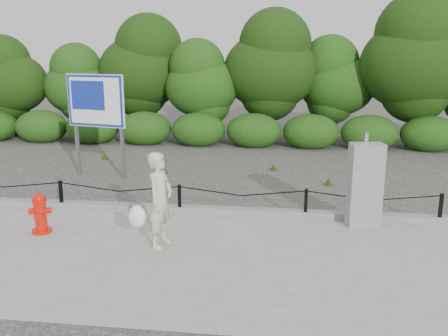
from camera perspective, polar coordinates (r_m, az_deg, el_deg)
ground at (r=9.67m, az=-5.32°, el=-5.90°), size 90.00×90.00×0.00m
sidewalk at (r=7.85m, az=-8.47°, el=-10.41°), size 14.00×4.00×0.08m
curb at (r=9.67m, az=-5.28°, el=-4.96°), size 14.00×0.22×0.14m
chain_barrier at (r=9.53m, az=-5.38°, el=-3.31°), size 10.06×0.06×0.60m
treeline at (r=17.87m, az=4.59°, el=11.66°), size 20.25×3.92×5.15m
fire_hydrant at (r=9.10m, az=-21.23°, el=-5.13°), size 0.44×0.45×0.75m
pedestrian at (r=7.86m, az=-7.88°, el=-3.96°), size 0.75×0.65×1.60m
utility_cabinet at (r=9.10m, az=16.57°, el=-1.98°), size 0.64×0.47×1.72m
advertising_sign at (r=12.84m, az=-15.18°, el=7.28°), size 1.66×0.51×2.71m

